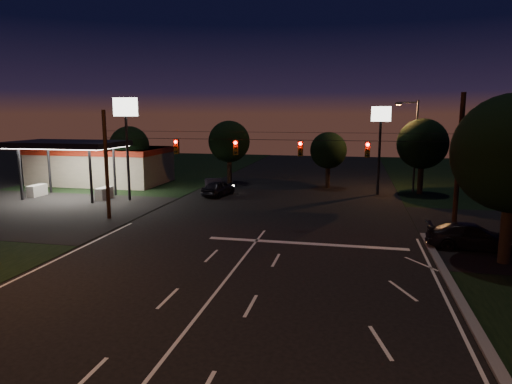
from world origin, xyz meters
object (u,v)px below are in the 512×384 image
(car_oncoming_a, at_px, (218,188))
(car_cross, at_px, (472,236))
(car_oncoming_b, at_px, (213,186))
(utility_pole_right, at_px, (453,237))

(car_oncoming_a, xyz_separation_m, car_cross, (19.38, -13.51, 0.01))
(car_oncoming_b, xyz_separation_m, car_cross, (20.32, -14.79, -0.01))
(car_oncoming_b, bearing_deg, car_oncoming_a, 107.07)
(utility_pole_right, height_order, car_oncoming_a, utility_pole_right)
(utility_pole_right, distance_m, car_oncoming_a, 21.84)
(utility_pole_right, relative_size, car_cross, 1.78)
(car_cross, bearing_deg, utility_pole_right, 13.19)
(car_oncoming_a, xyz_separation_m, car_oncoming_b, (-0.94, 1.28, 0.02))
(car_oncoming_a, bearing_deg, car_cross, 156.62)
(utility_pole_right, distance_m, car_oncoming_b, 23.31)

